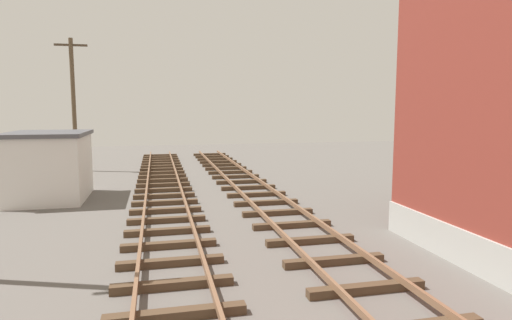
{
  "coord_description": "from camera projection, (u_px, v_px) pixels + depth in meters",
  "views": [
    {
      "loc": [
        -2.87,
        -2.71,
        3.7
      ],
      "look_at": [
        0.6,
        12.35,
        1.85
      ],
      "focal_mm": 30.39,
      "sensor_mm": 36.0,
      "label": 1
    }
  ],
  "objects": [
    {
      "name": "control_hut",
      "position": [
        49.0,
        166.0,
        17.5
      ],
      "size": [
        3.0,
        3.8,
        2.76
      ],
      "color": "silver",
      "rests_on": "ground"
    },
    {
      "name": "utility_pole_far",
      "position": [
        74.0,
        102.0,
        25.26
      ],
      "size": [
        1.8,
        0.24,
        7.71
      ],
      "color": "brown",
      "rests_on": "ground"
    }
  ]
}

